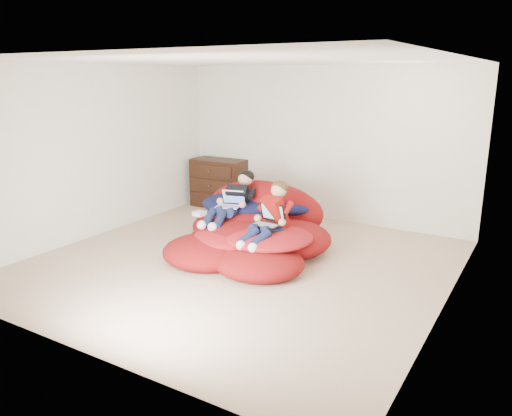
# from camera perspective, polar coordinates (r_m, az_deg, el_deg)

# --- Properties ---
(room_shell) EXTENTS (5.10, 5.10, 2.77)m
(room_shell) POSITION_cam_1_polar(r_m,az_deg,el_deg) (6.37, -1.89, -4.46)
(room_shell) COLOR #C5A88C
(room_shell) RESTS_ON ground
(dresser) EXTENTS (0.98, 0.56, 0.87)m
(dresser) POSITION_cam_1_polar(r_m,az_deg,el_deg) (9.13, -4.30, 2.86)
(dresser) COLOR black
(dresser) RESTS_ON ground
(beanbag_pile) EXTENTS (2.23, 2.37, 0.91)m
(beanbag_pile) POSITION_cam_1_polar(r_m,az_deg,el_deg) (6.92, -0.33, -2.48)
(beanbag_pile) COLOR maroon
(beanbag_pile) RESTS_ON ground
(cream_pillow) EXTENTS (0.45, 0.29, 0.29)m
(cream_pillow) POSITION_cam_1_polar(r_m,az_deg,el_deg) (7.77, -1.18, 2.15)
(cream_pillow) COLOR white
(cream_pillow) RESTS_ON beanbag_pile
(older_boy) EXTENTS (0.40, 1.16, 0.66)m
(older_boy) POSITION_cam_1_polar(r_m,az_deg,el_deg) (7.04, -2.48, 1.14)
(older_boy) COLOR black
(older_boy) RESTS_ON beanbag_pile
(younger_boy) EXTENTS (0.39, 0.98, 0.72)m
(younger_boy) POSITION_cam_1_polar(r_m,az_deg,el_deg) (6.34, 1.68, -0.64)
(younger_boy) COLOR #A0130E
(younger_boy) RESTS_ON beanbag_pile
(laptop_white) EXTENTS (0.36, 0.38, 0.22)m
(laptop_white) POSITION_cam_1_polar(r_m,az_deg,el_deg) (6.97, -2.94, 0.67)
(laptop_white) COLOR white
(laptop_white) RESTS_ON older_boy
(laptop_black) EXTENTS (0.37, 0.34, 0.26)m
(laptop_black) POSITION_cam_1_polar(r_m,az_deg,el_deg) (6.33, 1.53, -1.28)
(laptop_black) COLOR black
(laptop_black) RESTS_ON younger_boy
(power_adapter) EXTENTS (0.17, 0.17, 0.06)m
(power_adapter) POSITION_cam_1_polar(r_m,az_deg,el_deg) (7.19, -6.46, -0.63)
(power_adapter) COLOR white
(power_adapter) RESTS_ON beanbag_pile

